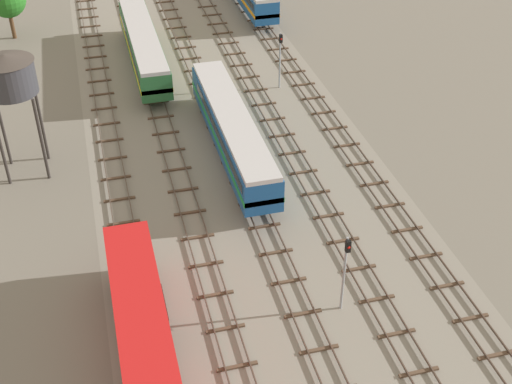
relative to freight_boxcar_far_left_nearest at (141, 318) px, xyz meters
The scene contains 13 objects.
ground_plane 35.17m from the freight_boxcar_far_left_nearest, 73.80° to the left, with size 480.00×480.00×0.00m, color slate.
ballast_bed 35.17m from the freight_boxcar_far_left_nearest, 73.80° to the left, with size 23.59×176.00×0.01m, color gray.
track_far_left 34.77m from the freight_boxcar_far_left_nearest, 90.01° to the left, with size 2.40×126.00×0.29m.
track_left 35.11m from the freight_boxcar_far_left_nearest, 81.97° to the left, with size 2.40×126.00×0.29m.
track_centre_left 36.12m from the freight_boxcar_far_left_nearest, 74.24° to the left, with size 2.40×126.00×0.29m.
track_centre 37.74m from the freight_boxcar_far_left_nearest, 67.05° to the left, with size 2.40×126.00×0.29m.
track_centre_right 39.90m from the freight_boxcar_far_left_nearest, 60.55° to the left, with size 2.40×126.00×0.29m.
freight_boxcar_far_left_nearest is the anchor object (origin of this frame).
diesel_railcar_centre_left_near 21.51m from the freight_boxcar_far_left_nearest, 62.93° to the left, with size 2.96×20.50×3.80m.
diesel_railcar_left_mid 38.42m from the freight_boxcar_far_left_nearest, 82.69° to the left, with size 2.96×20.50×3.80m.
water_tower 22.99m from the freight_boxcar_far_left_nearest, 107.39° to the left, with size 4.19×4.19×10.06m.
signal_post_nearest 12.29m from the freight_boxcar_far_left_nearest, ahead, with size 0.28×0.47×5.66m.
signal_post_near 34.80m from the freight_boxcar_far_left_nearest, 60.48° to the left, with size 0.28×0.47×5.69m.
Camera 1 is at (-10.40, -5.55, 30.38)m, focal length 47.60 mm.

